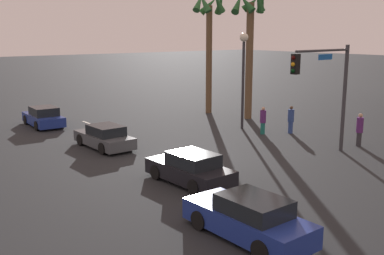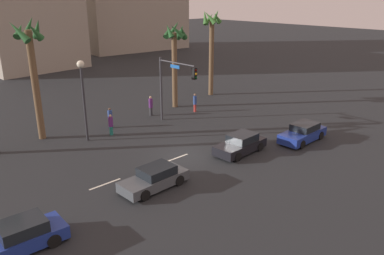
{
  "view_description": "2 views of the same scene",
  "coord_description": "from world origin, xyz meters",
  "px_view_note": "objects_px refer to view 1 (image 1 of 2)",
  "views": [
    {
      "loc": [
        17.85,
        -13.75,
        6.28
      ],
      "look_at": [
        0.87,
        -0.54,
        1.82
      ],
      "focal_mm": 42.98,
      "sensor_mm": 36.0,
      "label": 1
    },
    {
      "loc": [
        -16.97,
        -18.74,
        10.91
      ],
      "look_at": [
        0.29,
        -0.25,
        2.03
      ],
      "focal_mm": 36.0,
      "sensor_mm": 36.0,
      "label": 2
    }
  ],
  "objects_px": {
    "palm_tree_2": "(250,32)",
    "car_1": "(44,117)",
    "pedestrian_2": "(360,129)",
    "palm_tree_0": "(210,27)",
    "car_2": "(190,169)",
    "car_3": "(105,137)",
    "pedestrian_1": "(263,120)",
    "streetlamp": "(243,62)",
    "car_0": "(249,218)",
    "traffic_signal": "(328,82)",
    "pedestrian_3": "(291,119)"
  },
  "relations": [
    {
      "from": "pedestrian_2",
      "to": "palm_tree_0",
      "type": "relative_size",
      "value": 0.2
    },
    {
      "from": "pedestrian_1",
      "to": "palm_tree_2",
      "type": "xyz_separation_m",
      "value": [
        -4.43,
        3.08,
        5.38
      ]
    },
    {
      "from": "car_0",
      "to": "pedestrian_1",
      "type": "relative_size",
      "value": 2.55
    },
    {
      "from": "pedestrian_3",
      "to": "palm_tree_2",
      "type": "distance_m",
      "value": 7.72
    },
    {
      "from": "car_3",
      "to": "traffic_signal",
      "type": "distance_m",
      "value": 12.25
    },
    {
      "from": "traffic_signal",
      "to": "palm_tree_0",
      "type": "bearing_deg",
      "value": 164.92
    },
    {
      "from": "palm_tree_2",
      "to": "traffic_signal",
      "type": "bearing_deg",
      "value": -23.6
    },
    {
      "from": "car_1",
      "to": "traffic_signal",
      "type": "bearing_deg",
      "value": 27.93
    },
    {
      "from": "car_1",
      "to": "pedestrian_2",
      "type": "distance_m",
      "value": 20.33
    },
    {
      "from": "pedestrian_2",
      "to": "streetlamp",
      "type": "bearing_deg",
      "value": -166.69
    },
    {
      "from": "car_2",
      "to": "palm_tree_2",
      "type": "height_order",
      "value": "palm_tree_2"
    },
    {
      "from": "car_2",
      "to": "traffic_signal",
      "type": "relative_size",
      "value": 0.74
    },
    {
      "from": "pedestrian_2",
      "to": "car_2",
      "type": "bearing_deg",
      "value": -93.34
    },
    {
      "from": "car_2",
      "to": "car_3",
      "type": "xyz_separation_m",
      "value": [
        -7.79,
        0.01,
        -0.03
      ]
    },
    {
      "from": "traffic_signal",
      "to": "car_3",
      "type": "bearing_deg",
      "value": -135.79
    },
    {
      "from": "car_0",
      "to": "streetlamp",
      "type": "xyz_separation_m",
      "value": [
        -12.2,
        11.5,
        3.73
      ]
    },
    {
      "from": "pedestrian_1",
      "to": "car_2",
      "type": "bearing_deg",
      "value": -62.97
    },
    {
      "from": "car_0",
      "to": "car_1",
      "type": "bearing_deg",
      "value": 176.38
    },
    {
      "from": "car_0",
      "to": "car_1",
      "type": "relative_size",
      "value": 1.05
    },
    {
      "from": "pedestrian_2",
      "to": "car_3",
      "type": "bearing_deg",
      "value": -126.4
    },
    {
      "from": "pedestrian_2",
      "to": "palm_tree_0",
      "type": "distance_m",
      "value": 14.81
    },
    {
      "from": "car_2",
      "to": "pedestrian_2",
      "type": "bearing_deg",
      "value": 86.66
    },
    {
      "from": "palm_tree_0",
      "to": "pedestrian_3",
      "type": "bearing_deg",
      "value": -5.3
    },
    {
      "from": "car_0",
      "to": "palm_tree_0",
      "type": "distance_m",
      "value": 23.67
    },
    {
      "from": "pedestrian_1",
      "to": "pedestrian_3",
      "type": "distance_m",
      "value": 1.82
    },
    {
      "from": "car_0",
      "to": "pedestrian_2",
      "type": "xyz_separation_m",
      "value": [
        -4.63,
        13.29,
        0.34
      ]
    },
    {
      "from": "palm_tree_2",
      "to": "car_1",
      "type": "bearing_deg",
      "value": -116.42
    },
    {
      "from": "car_2",
      "to": "pedestrian_1",
      "type": "relative_size",
      "value": 2.44
    },
    {
      "from": "palm_tree_0",
      "to": "traffic_signal",
      "type": "bearing_deg",
      "value": -15.08
    },
    {
      "from": "palm_tree_0",
      "to": "car_1",
      "type": "bearing_deg",
      "value": -102.62
    },
    {
      "from": "streetlamp",
      "to": "pedestrian_3",
      "type": "relative_size",
      "value": 3.58
    },
    {
      "from": "car_1",
      "to": "palm_tree_2",
      "type": "xyz_separation_m",
      "value": [
        6.5,
        13.08,
        5.67
      ]
    },
    {
      "from": "car_0",
      "to": "traffic_signal",
      "type": "height_order",
      "value": "traffic_signal"
    },
    {
      "from": "streetlamp",
      "to": "car_1",
      "type": "bearing_deg",
      "value": -131.14
    },
    {
      "from": "car_0",
      "to": "car_3",
      "type": "xyz_separation_m",
      "value": [
        -13.09,
        1.82,
        -0.05
      ]
    },
    {
      "from": "streetlamp",
      "to": "palm_tree_0",
      "type": "height_order",
      "value": "palm_tree_0"
    },
    {
      "from": "car_3",
      "to": "pedestrian_1",
      "type": "xyz_separation_m",
      "value": [
        2.93,
        9.51,
        0.31
      ]
    },
    {
      "from": "pedestrian_2",
      "to": "palm_tree_2",
      "type": "xyz_separation_m",
      "value": [
        -9.95,
        1.12,
        5.3
      ]
    },
    {
      "from": "car_3",
      "to": "pedestrian_2",
      "type": "distance_m",
      "value": 14.25
    },
    {
      "from": "car_3",
      "to": "palm_tree_2",
      "type": "relative_size",
      "value": 0.45
    },
    {
      "from": "car_1",
      "to": "streetlamp",
      "type": "relative_size",
      "value": 0.67
    },
    {
      "from": "car_1",
      "to": "traffic_signal",
      "type": "xyz_separation_m",
      "value": [
        16.46,
        8.73,
        3.23
      ]
    },
    {
      "from": "pedestrian_2",
      "to": "palm_tree_2",
      "type": "distance_m",
      "value": 11.33
    },
    {
      "from": "pedestrian_3",
      "to": "car_3",
      "type": "bearing_deg",
      "value": -109.13
    },
    {
      "from": "streetlamp",
      "to": "pedestrian_1",
      "type": "height_order",
      "value": "streetlamp"
    },
    {
      "from": "car_3",
      "to": "streetlamp",
      "type": "distance_m",
      "value": 10.43
    },
    {
      "from": "streetlamp",
      "to": "pedestrian_3",
      "type": "distance_m",
      "value": 4.76
    },
    {
      "from": "car_2",
      "to": "traffic_signal",
      "type": "xyz_separation_m",
      "value": [
        0.68,
        8.24,
        3.22
      ]
    },
    {
      "from": "traffic_signal",
      "to": "pedestrian_3",
      "type": "bearing_deg",
      "value": 148.38
    },
    {
      "from": "car_2",
      "to": "pedestrian_3",
      "type": "xyz_separation_m",
      "value": [
        -3.94,
        11.09,
        0.28
      ]
    }
  ]
}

